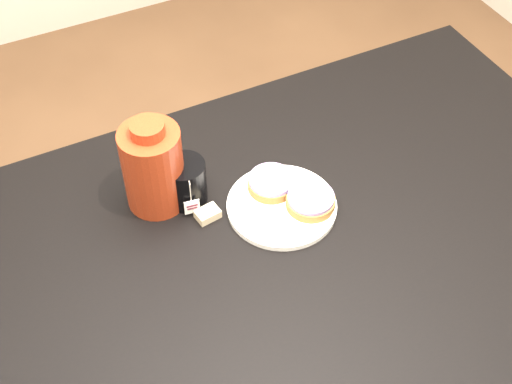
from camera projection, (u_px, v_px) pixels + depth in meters
table at (289, 274)px, 1.38m from camera, size 1.40×0.90×0.75m
plate at (282, 205)px, 1.38m from camera, size 0.21×0.21×0.02m
bagel_back at (271, 183)px, 1.40m from camera, size 0.13×0.13×0.03m
bagel_front at (311, 200)px, 1.37m from camera, size 0.10×0.10×0.03m
mug at (184, 182)px, 1.37m from camera, size 0.13×0.10×0.09m
teabag_pouch at (208, 214)px, 1.36m from camera, size 0.05×0.04×0.02m
bagel_package at (153, 167)px, 1.34m from camera, size 0.13×0.13×0.20m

